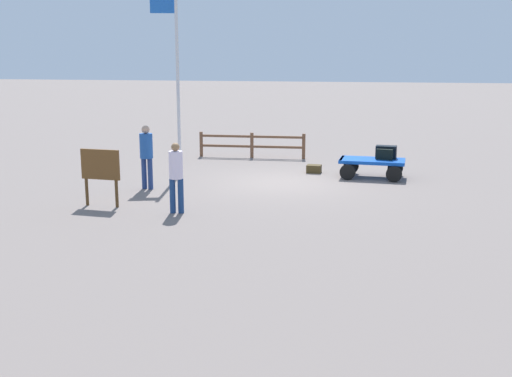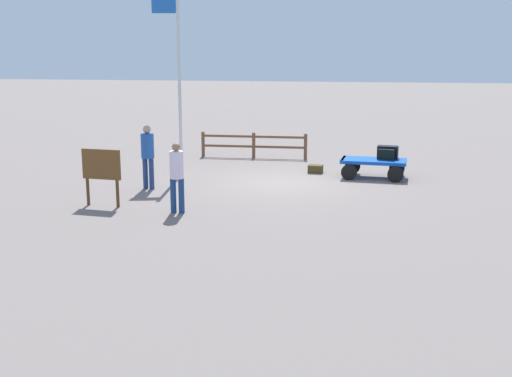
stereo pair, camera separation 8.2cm
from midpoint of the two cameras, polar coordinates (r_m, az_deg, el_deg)
name	(u,v)px [view 2 (the right image)]	position (r m, az deg, el deg)	size (l,w,h in m)	color
ground_plane	(283,182)	(19.10, 2.57, 0.57)	(120.00, 120.00, 0.00)	slate
luggage_cart	(373,164)	(19.99, 10.46, 2.15)	(2.04, 1.31, 0.58)	#0E47B6
suitcase_grey	(388,152)	(20.17, 11.75, 3.18)	(0.66, 0.42, 0.39)	black
suitcase_tan	(387,154)	(20.02, 11.67, 3.02)	(0.56, 0.48, 0.32)	black
suitcase_olive	(315,169)	(20.59, 5.42, 1.75)	(0.48, 0.38, 0.25)	#41331A
worker_lead	(177,173)	(15.43, -6.91, 1.40)	(0.36, 0.36, 1.71)	navy
worker_trailing	(148,152)	(18.23, -9.49, 3.26)	(0.43, 0.43, 1.80)	navy
flagpole	(177,73)	(20.04, -6.92, 10.17)	(0.83, 0.21, 5.53)	silver
signboard	(101,169)	(16.44, -13.44, 1.71)	(1.04, 0.17, 1.45)	#4C3319
wooden_fence	(254,143)	(23.33, -0.11, 4.05)	(3.89, 0.18, 0.91)	brown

